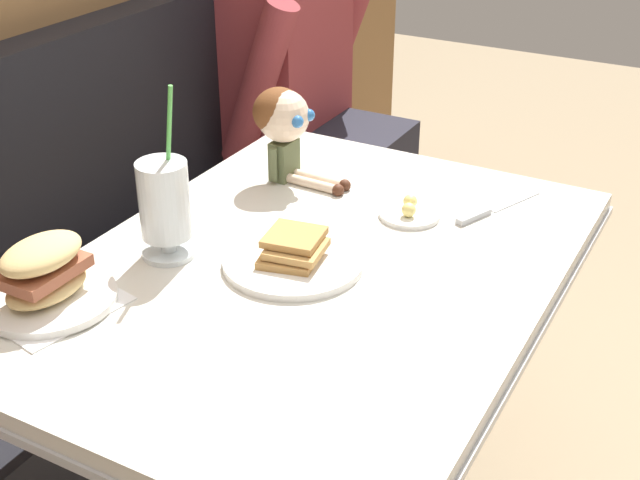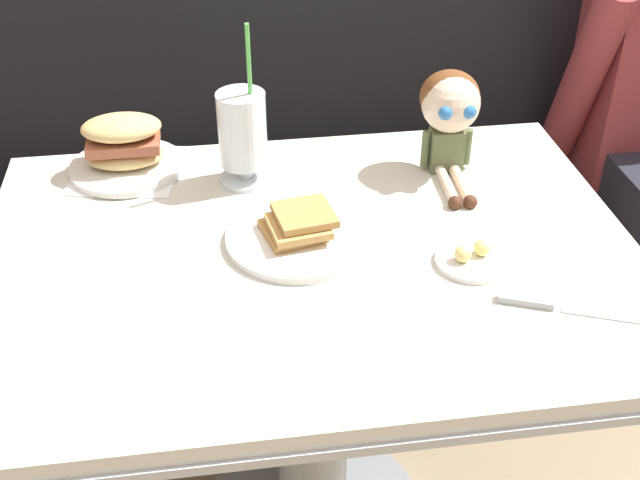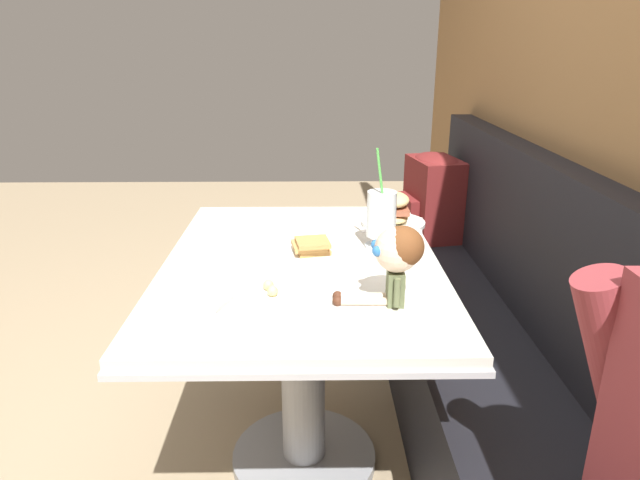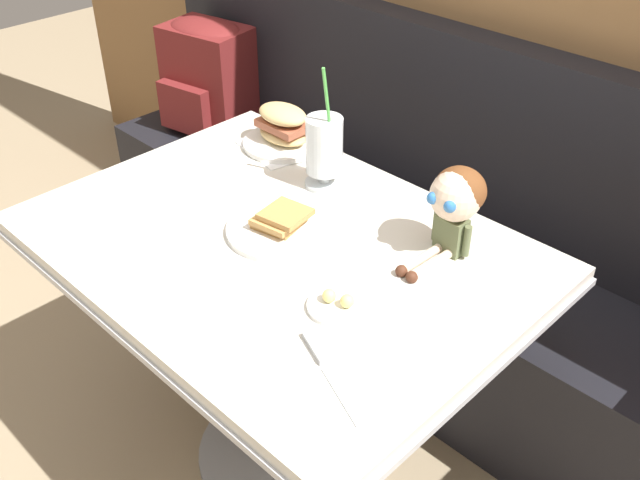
{
  "view_description": "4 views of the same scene",
  "coord_description": "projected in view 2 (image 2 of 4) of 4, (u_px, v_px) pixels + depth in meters",
  "views": [
    {
      "loc": [
        -1.14,
        -0.46,
        1.5
      ],
      "look_at": [
        0.02,
        0.17,
        0.78
      ],
      "focal_mm": 48.21,
      "sensor_mm": 36.0,
      "label": 1
    },
    {
      "loc": [
        -0.14,
        -0.91,
        1.52
      ],
      "look_at": [
        0.01,
        0.14,
        0.78
      ],
      "focal_mm": 45.39,
      "sensor_mm": 36.0,
      "label": 2
    },
    {
      "loc": [
        1.53,
        0.21,
        1.35
      ],
      "look_at": [
        0.11,
        0.23,
        0.84
      ],
      "focal_mm": 31.4,
      "sensor_mm": 36.0,
      "label": 3
    },
    {
      "loc": [
        0.99,
        -0.69,
        1.66
      ],
      "look_at": [
        0.11,
        0.2,
        0.79
      ],
      "focal_mm": 40.73,
      "sensor_mm": 36.0,
      "label": 4
    }
  ],
  "objects": [
    {
      "name": "booth_bench",
      "position": [
        279.0,
        241.0,
        2.1
      ],
      "size": [
        2.6,
        0.48,
        1.0
      ],
      "color": "black",
      "rests_on": "ground"
    },
    {
      "name": "sandwich_plate",
      "position": [
        125.0,
        150.0,
        1.54
      ],
      "size": [
        0.23,
        0.23,
        0.12
      ],
      "color": "white",
      "rests_on": "diner_table"
    },
    {
      "name": "butter_knife",
      "position": [
        548.0,
        305.0,
        1.23
      ],
      "size": [
        0.23,
        0.11,
        0.01
      ],
      "color": "silver",
      "rests_on": "diner_table"
    },
    {
      "name": "diner_table",
      "position": [
        312.0,
        338.0,
        1.46
      ],
      "size": [
        1.11,
        0.81,
        0.74
      ],
      "color": "silver",
      "rests_on": "ground"
    },
    {
      "name": "milkshake_glass",
      "position": [
        243.0,
        134.0,
        1.48
      ],
      "size": [
        0.1,
        0.1,
        0.32
      ],
      "color": "silver",
      "rests_on": "diner_table"
    },
    {
      "name": "toast_plate",
      "position": [
        299.0,
        234.0,
        1.36
      ],
      "size": [
        0.25,
        0.25,
        0.06
      ],
      "color": "white",
      "rests_on": "diner_table"
    },
    {
      "name": "butter_saucer",
      "position": [
        472.0,
        259.0,
        1.32
      ],
      "size": [
        0.12,
        0.12,
        0.04
      ],
      "color": "white",
      "rests_on": "diner_table"
    },
    {
      "name": "seated_doll",
      "position": [
        450.0,
        109.0,
        1.5
      ],
      "size": [
        0.12,
        0.22,
        0.2
      ],
      "color": "#5B6642",
      "rests_on": "diner_table"
    }
  ]
}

